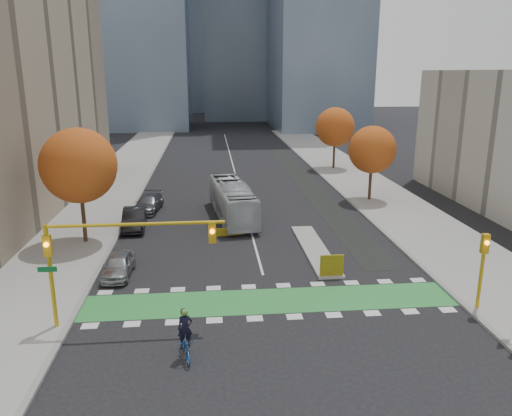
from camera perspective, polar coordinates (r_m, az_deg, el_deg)
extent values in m
plane|color=black|center=(25.83, 2.03, -12.00)|extent=(300.00, 300.00, 0.00)
cube|color=gray|center=(45.55, -18.46, -0.47)|extent=(7.00, 120.00, 0.15)
cube|color=gray|center=(47.33, 15.26, 0.36)|extent=(7.00, 120.00, 0.15)
cube|color=gray|center=(44.88, -14.11, -0.36)|extent=(0.30, 120.00, 0.16)
cube|color=gray|center=(46.22, 11.19, 0.26)|extent=(0.30, 120.00, 0.16)
cube|color=#2D893A|center=(27.16, 1.62, -10.55)|extent=(20.00, 3.00, 0.01)
cube|color=silver|center=(63.93, -2.58, 4.63)|extent=(0.15, 70.00, 0.01)
cube|color=black|center=(55.08, 5.78, 2.83)|extent=(2.50, 50.00, 0.01)
cube|color=gray|center=(34.58, 6.72, -4.69)|extent=(1.60, 10.00, 0.16)
cube|color=yellow|center=(29.97, 8.66, -6.51)|extent=(1.40, 0.12, 1.30)
cylinder|color=#332114|center=(37.05, -19.19, 0.03)|extent=(0.28, 0.28, 5.25)
sphere|color=#9A3F13|center=(36.42, -19.60, 4.59)|extent=(5.20, 5.20, 5.20)
cylinder|color=#332114|center=(48.17, 12.95, 3.46)|extent=(0.28, 0.28, 4.55)
sphere|color=#9A3F13|center=(47.72, 13.14, 6.52)|extent=(4.40, 4.40, 4.40)
cylinder|color=#332114|center=(63.40, 8.92, 6.61)|extent=(0.28, 0.28, 4.90)
sphere|color=#9A3F13|center=(63.05, 9.03, 9.13)|extent=(4.80, 4.80, 4.80)
cylinder|color=#BF9914|center=(25.22, -22.35, -7.42)|extent=(0.20, 0.20, 5.20)
cylinder|color=#BF9914|center=(23.50, -13.61, -1.82)|extent=(8.20, 0.16, 0.16)
cube|color=#BF9914|center=(24.68, -22.73, -3.98)|extent=(0.35, 0.28, 1.00)
sphere|color=orange|center=(24.49, -22.87, -3.90)|extent=(0.22, 0.22, 0.22)
cube|color=#BF9914|center=(23.40, -5.02, -2.80)|extent=(0.35, 0.28, 1.00)
sphere|color=orange|center=(23.20, -5.02, -2.70)|extent=(0.22, 0.22, 0.22)
cube|color=#0C5926|center=(24.65, -22.76, -6.48)|extent=(0.85, 0.04, 0.25)
cylinder|color=#BF9914|center=(27.85, 24.34, -6.83)|extent=(0.18, 0.18, 4.00)
cube|color=#BF9914|center=(27.32, 24.71, -3.72)|extent=(0.35, 0.28, 1.00)
sphere|color=orange|center=(27.15, 24.91, -3.64)|extent=(0.22, 0.22, 0.22)
imported|color=navy|center=(22.30, -8.02, -15.40)|extent=(1.08, 2.06, 1.03)
imported|color=black|center=(21.87, -8.11, -13.43)|extent=(0.71, 0.54, 1.75)
sphere|color=#597F2D|center=(21.53, -8.18, -11.73)|extent=(0.30, 0.30, 0.30)
imported|color=#B9BEC2|center=(41.52, -2.72, 0.87)|extent=(3.77, 11.03, 3.01)
imported|color=#96969B|center=(31.12, -15.46, -6.33)|extent=(1.70, 3.97, 1.34)
imported|color=black|center=(39.95, -13.75, -1.20)|extent=(1.99, 4.90, 1.58)
imported|color=#4F5055|center=(44.68, -12.22, 0.53)|extent=(2.55, 5.08, 1.41)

